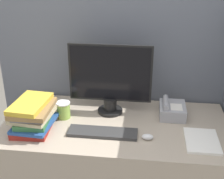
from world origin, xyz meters
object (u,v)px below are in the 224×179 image
at_px(monitor, 110,80).
at_px(keyboard, 103,132).
at_px(mouse, 148,137).
at_px(coffee_cup, 63,110).
at_px(desk_telephone, 172,110).
at_px(book_stack, 33,116).

relative_size(monitor, keyboard, 1.30).
relative_size(mouse, coffee_cup, 0.61).
bearing_deg(mouse, monitor, 129.90).
bearing_deg(coffee_cup, keyboard, -30.47).
height_order(mouse, desk_telephone, desk_telephone).
bearing_deg(keyboard, book_stack, 179.87).
relative_size(keyboard, mouse, 6.22).
xyz_separation_m(monitor, book_stack, (-0.44, -0.29, -0.14)).
xyz_separation_m(book_stack, desk_telephone, (0.86, 0.28, -0.05)).
xyz_separation_m(monitor, coffee_cup, (-0.30, -0.12, -0.18)).
bearing_deg(mouse, coffee_cup, 160.65).
bearing_deg(book_stack, monitor, 32.87).
relative_size(mouse, desk_telephone, 0.33).
xyz_separation_m(keyboard, desk_telephone, (0.43, 0.28, 0.03)).
xyz_separation_m(coffee_cup, book_stack, (-0.14, -0.17, 0.04)).
distance_m(keyboard, book_stack, 0.44).
bearing_deg(mouse, keyboard, 174.26).
xyz_separation_m(keyboard, mouse, (0.27, -0.03, 0.01)).
distance_m(keyboard, coffee_cup, 0.34).
height_order(mouse, coffee_cup, coffee_cup).
height_order(monitor, mouse, monitor).
relative_size(book_stack, desk_telephone, 1.51).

